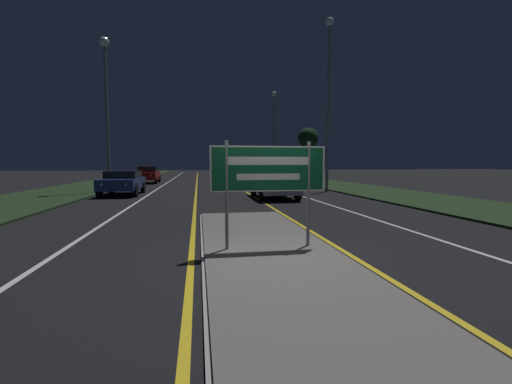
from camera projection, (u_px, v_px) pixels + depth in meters
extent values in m
plane|color=black|center=(274.00, 259.00, 6.50)|extent=(160.00, 160.00, 0.00)
cube|color=#999993|center=(268.00, 251.00, 6.99)|extent=(2.71, 9.94, 0.05)
cube|color=#66605B|center=(268.00, 249.00, 6.99)|extent=(2.59, 9.82, 0.10)
cube|color=#1E3319|center=(84.00, 188.00, 24.57)|extent=(5.00, 100.00, 0.08)
cube|color=#1E3319|center=(334.00, 185.00, 27.72)|extent=(5.00, 100.00, 0.08)
cube|color=gold|center=(197.00, 183.00, 30.81)|extent=(0.12, 70.00, 0.01)
cube|color=gold|center=(231.00, 183.00, 31.32)|extent=(0.12, 70.00, 0.01)
cube|color=silver|center=(166.00, 183.00, 30.36)|extent=(0.12, 70.00, 0.01)
cube|color=silver|center=(259.00, 182.00, 31.76)|extent=(0.12, 70.00, 0.01)
cube|color=silver|center=(131.00, 184.00, 29.87)|extent=(0.10, 70.00, 0.01)
cube|color=silver|center=(291.00, 182.00, 32.26)|extent=(0.10, 70.00, 0.01)
cylinder|color=gray|center=(227.00, 195.00, 6.75)|extent=(0.07, 0.07, 2.15)
cylinder|color=gray|center=(308.00, 194.00, 7.03)|extent=(0.07, 0.07, 2.15)
cube|color=#0F512D|center=(268.00, 169.00, 6.85)|extent=(2.34, 0.04, 0.91)
cube|color=white|center=(269.00, 169.00, 6.83)|extent=(2.34, 0.00, 0.91)
cube|color=#0F512D|center=(269.00, 169.00, 6.83)|extent=(2.27, 0.01, 0.85)
cube|color=white|center=(269.00, 161.00, 6.81)|extent=(1.64, 0.01, 0.16)
cube|color=white|center=(269.00, 177.00, 6.84)|extent=(1.29, 0.01, 0.13)
cylinder|color=gray|center=(107.00, 120.00, 20.33)|extent=(0.18, 0.18, 8.69)
sphere|color=white|center=(104.00, 42.00, 19.95)|extent=(0.56, 0.56, 0.56)
cylinder|color=gray|center=(328.00, 110.00, 21.01)|extent=(0.18, 0.18, 10.13)
sphere|color=white|center=(330.00, 22.00, 20.56)|extent=(0.51, 0.51, 0.51)
cylinder|color=gray|center=(274.00, 138.00, 34.79)|extent=(0.18, 0.18, 8.59)
sphere|color=white|center=(274.00, 94.00, 34.41)|extent=(0.49, 0.49, 0.49)
cube|color=#B7B7BC|center=(274.00, 185.00, 17.54)|extent=(1.83, 4.11, 0.70)
cube|color=black|center=(275.00, 174.00, 17.25)|extent=(1.61, 2.14, 0.43)
sphere|color=red|center=(272.00, 186.00, 15.44)|extent=(0.14, 0.14, 0.14)
sphere|color=red|center=(296.00, 186.00, 15.63)|extent=(0.14, 0.14, 0.14)
cylinder|color=black|center=(254.00, 190.00, 18.67)|extent=(0.22, 0.64, 0.64)
cylinder|color=black|center=(285.00, 190.00, 18.96)|extent=(0.22, 0.64, 0.64)
cylinder|color=black|center=(262.00, 195.00, 16.17)|extent=(0.22, 0.64, 0.64)
cylinder|color=black|center=(298.00, 194.00, 16.46)|extent=(0.22, 0.64, 0.64)
cube|color=#4C514C|center=(256.00, 178.00, 25.76)|extent=(1.78, 4.19, 0.64)
cube|color=black|center=(256.00, 170.00, 25.46)|extent=(1.57, 2.18, 0.55)
sphere|color=red|center=(253.00, 178.00, 23.63)|extent=(0.14, 0.14, 0.14)
sphere|color=red|center=(269.00, 178.00, 23.81)|extent=(0.14, 0.14, 0.14)
cylinder|color=black|center=(242.00, 182.00, 26.92)|extent=(0.22, 0.67, 0.67)
cylinder|color=black|center=(264.00, 181.00, 27.20)|extent=(0.22, 0.67, 0.67)
cylinder|color=black|center=(247.00, 184.00, 24.37)|extent=(0.22, 0.67, 0.67)
cylinder|color=black|center=(270.00, 183.00, 24.65)|extent=(0.22, 0.67, 0.67)
cube|color=navy|center=(263.00, 173.00, 37.15)|extent=(1.73, 4.58, 0.64)
cube|color=black|center=(263.00, 169.00, 36.83)|extent=(1.52, 2.38, 0.41)
sphere|color=red|center=(262.00, 173.00, 34.82)|extent=(0.14, 0.14, 0.14)
sphere|color=red|center=(272.00, 173.00, 35.00)|extent=(0.14, 0.14, 0.14)
cylinder|color=black|center=(253.00, 176.00, 38.43)|extent=(0.22, 0.71, 0.71)
cylinder|color=black|center=(268.00, 176.00, 38.71)|extent=(0.22, 0.71, 0.71)
cylinder|color=black|center=(258.00, 177.00, 35.64)|extent=(0.22, 0.71, 0.71)
cylinder|color=black|center=(273.00, 177.00, 35.92)|extent=(0.22, 0.71, 0.71)
cube|color=navy|center=(123.00, 183.00, 19.27)|extent=(1.89, 4.14, 0.59)
cube|color=black|center=(123.00, 174.00, 19.48)|extent=(1.66, 2.15, 0.41)
sphere|color=white|center=(101.00, 184.00, 17.16)|extent=(0.14, 0.14, 0.14)
sphere|color=white|center=(126.00, 184.00, 17.35)|extent=(0.14, 0.14, 0.14)
cylinder|color=black|center=(99.00, 191.00, 17.89)|extent=(0.22, 0.71, 0.71)
cylinder|color=black|center=(135.00, 190.00, 18.19)|extent=(0.22, 0.71, 0.71)
cylinder|color=black|center=(111.00, 187.00, 20.41)|extent=(0.22, 0.71, 0.71)
cylinder|color=black|center=(143.00, 187.00, 20.71)|extent=(0.22, 0.71, 0.71)
cube|color=maroon|center=(148.00, 176.00, 30.53)|extent=(1.75, 4.13, 0.68)
cube|color=black|center=(148.00, 169.00, 30.72)|extent=(1.54, 2.15, 0.47)
sphere|color=white|center=(138.00, 176.00, 28.42)|extent=(0.14, 0.14, 0.14)
sphere|color=white|center=(151.00, 175.00, 28.60)|extent=(0.14, 0.14, 0.14)
cylinder|color=black|center=(136.00, 180.00, 29.16)|extent=(0.22, 0.67, 0.67)
cylinder|color=black|center=(156.00, 180.00, 29.44)|extent=(0.22, 0.67, 0.67)
cylinder|color=black|center=(141.00, 179.00, 31.68)|extent=(0.22, 0.67, 0.67)
cylinder|color=black|center=(159.00, 179.00, 31.95)|extent=(0.22, 0.67, 0.67)
cylinder|color=#4C3823|center=(308.00, 162.00, 31.30)|extent=(0.24, 0.24, 3.58)
sphere|color=black|center=(308.00, 138.00, 31.11)|extent=(1.85, 1.85, 1.85)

